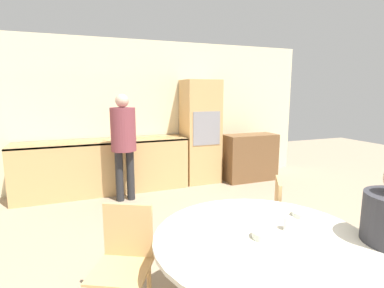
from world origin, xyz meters
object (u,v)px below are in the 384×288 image
object	(u,v)px
person_standing	(123,136)
bowl_centre	(304,214)
chair_far_right	(267,216)
cup	(289,224)
oven_unit	(200,132)
dining_table	(260,263)
bowl_near	(264,235)
sideboard	(250,157)
chair_far_left	(125,256)

from	to	relation	value
person_standing	bowl_centre	xyz separation A→B (m)	(0.92, -2.88, -0.26)
chair_far_right	cup	size ratio (longest dim) A/B	9.51
cup	oven_unit	bearing A→B (deg)	76.72
chair_far_right	dining_table	bearing A→B (deg)	-5.10
dining_table	cup	size ratio (longest dim) A/B	15.97
dining_table	person_standing	distance (m)	3.11
person_standing	cup	distance (m)	3.11
chair_far_right	bowl_near	world-z (taller)	chair_far_right
sideboard	person_standing	world-z (taller)	person_standing
oven_unit	cup	bearing A→B (deg)	-103.28
sideboard	bowl_centre	bearing A→B (deg)	-115.61
cup	bowl_centre	bearing A→B (deg)	29.25
oven_unit	chair_far_left	world-z (taller)	oven_unit
sideboard	chair_far_left	distance (m)	3.95
chair_far_right	cup	xyz separation A→B (m)	(-0.37, -0.76, 0.30)
sideboard	bowl_centre	world-z (taller)	sideboard
person_standing	dining_table	bearing A→B (deg)	-81.98
sideboard	chair_far_right	distance (m)	2.89
oven_unit	sideboard	bearing A→B (deg)	-16.81
sideboard	bowl_centre	distance (m)	3.50
oven_unit	sideboard	world-z (taller)	oven_unit
oven_unit	bowl_centre	distance (m)	3.47
chair_far_left	bowl_near	world-z (taller)	chair_far_left
person_standing	bowl_near	bearing A→B (deg)	-81.93
dining_table	bowl_near	world-z (taller)	bowl_near
chair_far_right	cup	world-z (taller)	chair_far_right
chair_far_left	person_standing	world-z (taller)	person_standing
cup	bowl_near	world-z (taller)	cup
dining_table	chair_far_right	size ratio (longest dim) A/B	1.68
person_standing	bowl_centre	world-z (taller)	person_standing
chair_far_left	sideboard	bearing A→B (deg)	72.54
cup	bowl_centre	xyz separation A→B (m)	(0.26, 0.15, -0.03)
dining_table	person_standing	bearing A→B (deg)	98.02
person_standing	cup	bearing A→B (deg)	-77.70
dining_table	person_standing	size ratio (longest dim) A/B	0.86
oven_unit	bowl_centre	size ratio (longest dim) A/B	10.74
cup	bowl_near	size ratio (longest dim) A/B	0.56
chair_far_left	bowl_centre	size ratio (longest dim) A/B	4.80
dining_table	bowl_near	size ratio (longest dim) A/B	8.96
oven_unit	person_standing	distance (m)	1.60
chair_far_left	oven_unit	bearing A→B (deg)	86.21
sideboard	dining_table	size ratio (longest dim) A/B	0.71
chair_far_right	bowl_centre	distance (m)	0.68
dining_table	chair_far_left	distance (m)	0.98
sideboard	chair_far_right	size ratio (longest dim) A/B	1.19
oven_unit	chair_far_right	world-z (taller)	oven_unit
sideboard	cup	xyz separation A→B (m)	(-1.77, -3.29, 0.34)
dining_table	oven_unit	bearing A→B (deg)	73.33
dining_table	bowl_centre	size ratio (longest dim) A/B	8.06
sideboard	cup	world-z (taller)	sideboard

